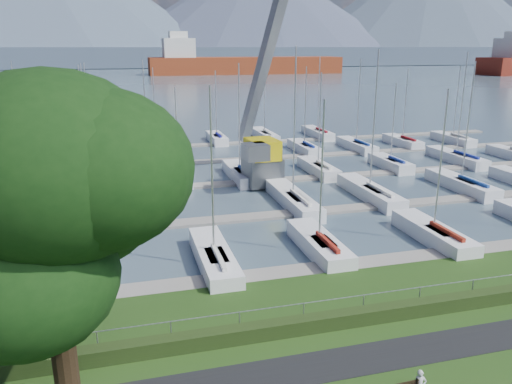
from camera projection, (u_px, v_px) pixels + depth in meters
name	position (u px, v px, depth m)	size (l,w,h in m)	color
path	(352.00, 361.00, 20.40)	(160.00, 2.00, 0.04)	black
water	(134.00, 72.00, 264.20)	(800.00, 540.00, 0.20)	#485B6A
hedge	(327.00, 321.00, 22.72)	(80.00, 0.70, 0.70)	#233413
fence	(324.00, 300.00, 22.85)	(0.04, 0.04, 80.00)	gray
foothill	(130.00, 57.00, 327.26)	(900.00, 80.00, 12.00)	#49576B
mountains	(133.00, 0.00, 386.83)	(1190.00, 360.00, 115.00)	#3D4D59
docks	(218.00, 185.00, 47.34)	(90.00, 41.60, 0.25)	slate
person	(420.00, 382.00, 18.17)	(0.46, 0.30, 1.25)	silver
tree	(51.00, 184.00, 12.28)	(6.90, 7.80, 12.39)	black
crane	(264.00, 125.00, 46.70)	(5.95, 13.23, 22.35)	#53575A
cargo_ship_mid	(237.00, 66.00, 238.49)	(91.99, 18.38, 21.50)	maroon
sailboat_fleet	(184.00, 124.00, 47.53)	(75.13, 49.77, 13.00)	maroon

